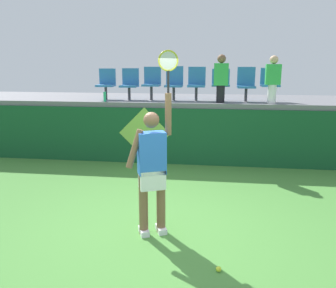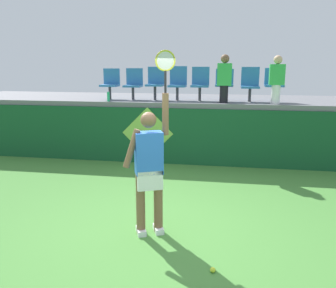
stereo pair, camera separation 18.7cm
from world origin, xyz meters
name	(u,v)px [view 1 (the left image)]	position (x,y,z in m)	size (l,w,h in m)	color
ground_plane	(160,230)	(0.00, 0.00, 0.00)	(40.00, 40.00, 0.00)	#478438
court_back_wall	(183,136)	(0.00, 3.60, 0.69)	(13.02, 0.20, 1.38)	#144C28
spectator_platform	(187,100)	(0.00, 4.85, 1.44)	(13.02, 2.59, 0.12)	slate
tennis_player	(152,167)	(-0.09, -0.09, 1.01)	(0.71, 0.39, 2.61)	white
tennis_ball	(219,269)	(0.87, -0.96, 0.03)	(0.07, 0.07, 0.07)	#D1E533
water_bottle	(105,97)	(-1.95, 3.67, 1.61)	(0.07, 0.07, 0.24)	#26B272
stadium_chair_0	(106,83)	(-2.08, 4.27, 1.93)	(0.44, 0.42, 0.79)	#38383D
stadium_chair_1	(130,83)	(-1.46, 4.27, 1.93)	(0.44, 0.42, 0.80)	#38383D
stadium_chair_2	(152,82)	(-0.88, 4.27, 1.96)	(0.44, 0.42, 0.84)	#38383D
stadium_chair_3	(174,82)	(-0.30, 4.27, 1.95)	(0.44, 0.42, 0.85)	#38383D
stadium_chair_4	(197,82)	(0.27, 4.27, 1.95)	(0.44, 0.42, 0.84)	#38383D
stadium_chair_5	(221,83)	(0.88, 4.26, 1.95)	(0.44, 0.42, 0.79)	#38383D
stadium_chair_6	(246,83)	(1.51, 4.27, 1.94)	(0.44, 0.42, 0.84)	#38383D
stadium_chair_7	(270,83)	(2.07, 4.26, 1.96)	(0.44, 0.42, 0.82)	#38383D
spectator_0	(273,79)	(2.07, 3.82, 2.08)	(0.34, 0.20, 1.11)	white
spectator_1	(221,78)	(0.88, 3.84, 2.09)	(0.34, 0.20, 1.13)	black
wall_signage_mount	(145,163)	(-0.93, 3.49, 0.00)	(1.27, 0.01, 1.39)	#144C28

